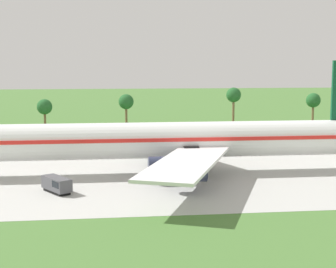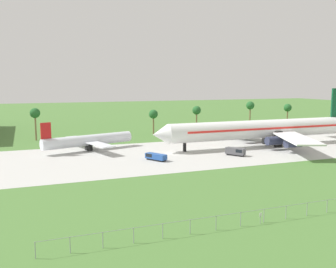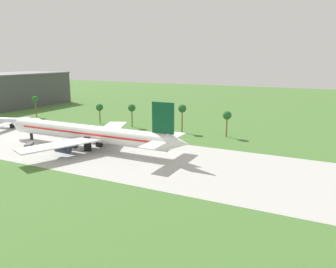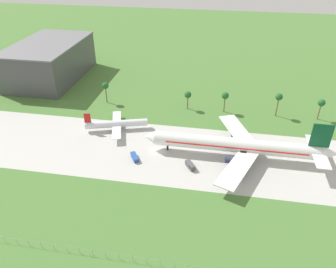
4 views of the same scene
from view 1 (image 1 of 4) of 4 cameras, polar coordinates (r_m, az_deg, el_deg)
name	(u,v)px [view 1 (image 1 of 4)]	position (r m, az deg, el deg)	size (l,w,h in m)	color
jet_airliner	(178,140)	(84.68, 1.12, -0.69)	(79.04, 55.76, 18.62)	white
baggage_tug	(57,185)	(74.27, -12.17, -5.50)	(4.69, 5.68, 2.21)	black
palm_tree_row	(118,102)	(122.91, -5.59, 3.55)	(113.68, 3.60, 12.37)	brown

